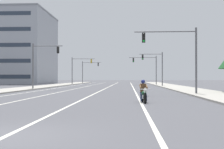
{
  "coord_description": "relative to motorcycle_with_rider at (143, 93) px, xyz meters",
  "views": [
    {
      "loc": [
        3.38,
        -8.22,
        1.58
      ],
      "look_at": [
        1.75,
        23.41,
        1.91
      ],
      "focal_mm": 49.77,
      "sensor_mm": 36.0,
      "label": 1
    }
  ],
  "objects": [
    {
      "name": "ground_plane",
      "position": [
        -4.37,
        -11.64,
        -0.59
      ],
      "size": [
        400.0,
        400.0,
        0.0
      ],
      "primitive_type": "plane",
      "color": "#47474C"
    },
    {
      "name": "lane_stripe_center",
      "position": [
        -4.28,
        33.36,
        -0.58
      ],
      "size": [
        0.16,
        100.0,
        0.01
      ],
      "primitive_type": "cube",
      "color": "beige",
      "rests_on": "ground"
    },
    {
      "name": "lane_stripe_left",
      "position": [
        -8.47,
        33.36,
        -0.58
      ],
      "size": [
        0.16,
        100.0,
        0.01
      ],
      "primitive_type": "cube",
      "color": "beige",
      "rests_on": "ground"
    },
    {
      "name": "lane_stripe_right",
      "position": [
        -0.17,
        33.36,
        -0.58
      ],
      "size": [
        0.16,
        100.0,
        0.01
      ],
      "primitive_type": "cube",
      "color": "beige",
      "rests_on": "ground"
    },
    {
      "name": "lane_stripe_far_left",
      "position": [
        -11.73,
        33.36,
        -0.58
      ],
      "size": [
        0.16,
        100.0,
        0.01
      ],
      "primitive_type": "cube",
      "color": "beige",
      "rests_on": "ground"
    },
    {
      "name": "sidewalk_kerb_right",
      "position": [
        6.66,
        28.36,
        -0.52
      ],
      "size": [
        4.4,
        110.0,
        0.14
      ],
      "primitive_type": "cube",
      "color": "#9E998E",
      "rests_on": "ground"
    },
    {
      "name": "sidewalk_kerb_left",
      "position": [
        -15.39,
        28.36,
        -0.52
      ],
      "size": [
        4.4,
        110.0,
        0.14
      ],
      "primitive_type": "cube",
      "color": "#9E998E",
      "rests_on": "ground"
    },
    {
      "name": "motorcycle_with_rider",
      "position": [
        0.0,
        0.0,
        0.0
      ],
      "size": [
        0.7,
        2.19,
        1.46
      ],
      "color": "black",
      "rests_on": "ground"
    },
    {
      "name": "traffic_signal_near_right",
      "position": [
        3.61,
        9.0,
        3.56
      ],
      "size": [
        5.76,
        0.37,
        6.2
      ],
      "color": "#56565B",
      "rests_on": "ground"
    },
    {
      "name": "traffic_signal_near_left",
      "position": [
        -12.65,
        21.29,
        3.46
      ],
      "size": [
        4.14,
        0.37,
        6.2
      ],
      "color": "#56565B",
      "rests_on": "ground"
    },
    {
      "name": "traffic_signal_mid_right",
      "position": [
        4.01,
        36.36,
        3.47
      ],
      "size": [
        4.25,
        0.41,
        6.2
      ],
      "color": "#56565B",
      "rests_on": "ground"
    },
    {
      "name": "traffic_signal_mid_left",
      "position": [
        -12.1,
        49.6,
        3.53
      ],
      "size": [
        5.24,
        0.37,
        6.2
      ],
      "color": "#56565B",
      "rests_on": "ground"
    },
    {
      "name": "traffic_signal_far_right",
      "position": [
        3.27,
        45.68,
        3.56
      ],
      "size": [
        5.74,
        0.37,
        6.2
      ],
      "color": "#56565B",
      "rests_on": "ground"
    },
    {
      "name": "traffic_signal_far_left",
      "position": [
        -12.25,
        66.81,
        3.54
      ],
      "size": [
        5.31,
        0.37,
        6.2
      ],
      "color": "#56565B",
      "rests_on": "ground"
    },
    {
      "name": "apartment_building_far_left_block",
      "position": [
        -31.34,
        60.69,
        8.78
      ],
      "size": [
        19.31,
        21.18,
        18.72
      ],
      "color": "#999EA8",
      "rests_on": "ground"
    }
  ]
}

